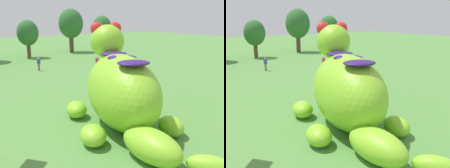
{
  "view_description": "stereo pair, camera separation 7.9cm",
  "coord_description": "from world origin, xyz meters",
  "views": [
    {
      "loc": [
        -10.14,
        -13.29,
        6.9
      ],
      "look_at": [
        0.54,
        0.58,
        2.56
      ],
      "focal_mm": 44.15,
      "sensor_mm": 36.0,
      "label": 1
    },
    {
      "loc": [
        -10.07,
        -13.34,
        6.9
      ],
      "look_at": [
        0.54,
        0.58,
        2.56
      ],
      "focal_mm": 44.15,
      "sensor_mm": 36.0,
      "label": 2
    }
  ],
  "objects": [
    {
      "name": "spectator_mid_field",
      "position": [
        3.72,
        20.15,
        0.85
      ],
      "size": [
        0.38,
        0.26,
        1.71
      ],
      "color": "#726656",
      "rests_on": "ground"
    },
    {
      "name": "giant_inflatable_creature",
      "position": [
        0.56,
        -0.44,
        2.37
      ],
      "size": [
        8.26,
        13.01,
        6.49
      ],
      "color": "#8CD12D",
      "rests_on": "ground"
    },
    {
      "name": "tree_centre_right",
      "position": [
        16.46,
        34.18,
        5.41
      ],
      "size": [
        4.66,
        4.66,
        8.27
      ],
      "color": "brown",
      "rests_on": "ground"
    },
    {
      "name": "spectator_near_inflatable",
      "position": [
        10.14,
        16.27,
        0.85
      ],
      "size": [
        0.38,
        0.26,
        1.71
      ],
      "color": "#2D334C",
      "rests_on": "ground"
    },
    {
      "name": "tree_centre",
      "position": [
        7.04,
        31.99,
        4.1
      ],
      "size": [
        3.53,
        3.53,
        6.27
      ],
      "color": "brown",
      "rests_on": "ground"
    },
    {
      "name": "tree_mid_right",
      "position": [
        23.99,
        34.47,
        4.55
      ],
      "size": [
        3.92,
        3.92,
        6.96
      ],
      "color": "brown",
      "rests_on": "ground"
    },
    {
      "name": "ground_plane",
      "position": [
        0.0,
        0.0,
        0.0
      ],
      "size": [
        160.0,
        160.0,
        0.0
      ],
      "primitive_type": "plane",
      "color": "#568E42"
    }
  ]
}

